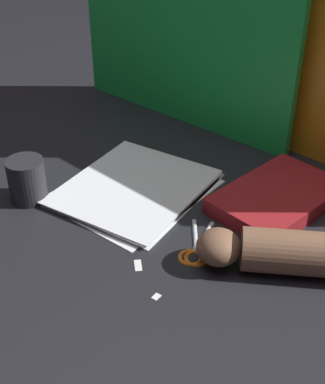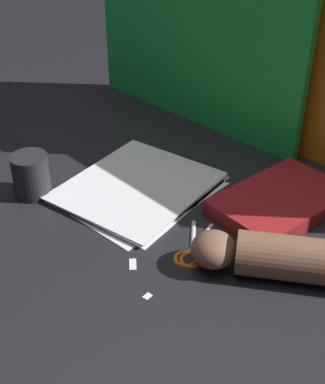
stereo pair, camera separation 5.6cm
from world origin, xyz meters
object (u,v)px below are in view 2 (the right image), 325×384
Objects in this scene: paper_stack at (137,187)px; mug at (31,175)px; hand_forearm at (285,258)px; book_closed at (280,202)px; scissors at (192,250)px.

mug reaches higher than paper_stack.
hand_forearm is at bearing -7.45° from paper_stack.
book_closed is at bearing 24.58° from paper_stack.
paper_stack is at bearing 42.13° from mug.
mug is (-0.16, -0.15, 0.04)m from paper_stack.
paper_stack is 1.11× the size of book_closed.
mug reaches higher than book_closed.
hand_forearm is 0.54m from mug.
book_closed is 0.20m from hand_forearm.
mug is (-0.53, -0.10, 0.01)m from hand_forearm.
scissors is (-0.06, -0.22, -0.01)m from book_closed.
book_closed is at bearing 119.64° from hand_forearm.
scissors is at bearing 7.96° from mug.
scissors is at bearing -24.17° from paper_stack.
paper_stack is 0.23m from scissors.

